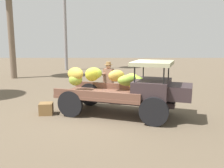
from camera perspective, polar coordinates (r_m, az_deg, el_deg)
ground_plane at (r=8.54m, az=-1.64°, el=-7.15°), size 60.00×60.00×0.00m
truck at (r=8.29m, az=3.53°, el=-0.91°), size 4.66×2.89×1.89m
farmer at (r=10.12m, az=-1.14°, el=1.12°), size 0.57×0.53×1.69m
wooden_crate at (r=8.78m, az=-15.53°, el=-5.64°), size 0.50×0.50×0.41m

